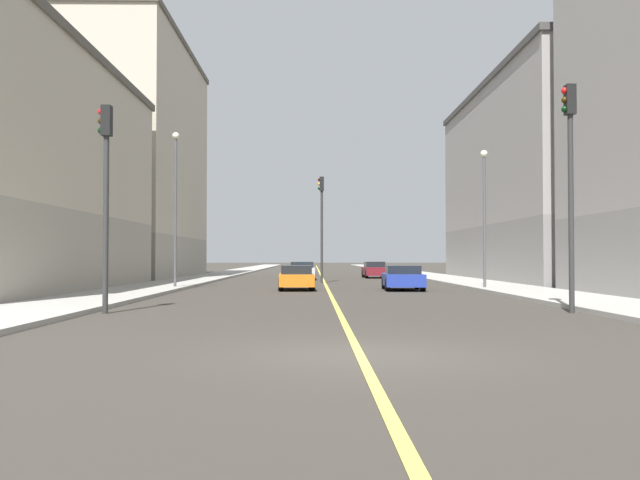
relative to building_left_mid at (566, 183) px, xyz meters
The scene contains 16 objects.
ground_plane 40.33m from the building_left_mid, 115.24° to the right, with size 400.00×400.00×0.00m, color #36312B.
sidewalk_left 16.66m from the building_left_mid, 120.85° to the left, with size 3.72×168.00×0.15m, color #9E9B93.
sidewalk_right 29.96m from the building_left_mid, 153.41° to the left, with size 3.72×168.00×0.15m, color #9E9B93.
lane_center_stripe 22.47m from the building_left_mid, 142.38° to the left, with size 0.16×154.00×0.01m, color #E5D14C.
building_left_mid is the anchor object (origin of this frame).
building_right_midblock 34.88m from the building_left_mid, 166.96° to the left, with size 12.18×21.85×18.85m.
traffic_light_left_near 29.29m from the building_left_mid, 110.20° to the right, with size 0.40×0.32×6.80m.
traffic_light_right_near 36.43m from the building_left_mid, 131.04° to the right, with size 0.40×0.32×6.14m.
traffic_light_median_far 17.70m from the building_left_mid, 168.24° to the right, with size 0.40×0.32×6.84m.
street_lamp_left_near 16.21m from the building_left_mid, 124.46° to the right, with size 0.36×0.36×6.92m.
street_lamp_right_near 27.71m from the building_left_mid, 153.94° to the right, with size 0.36×0.36×7.99m.
car_silver 19.72m from the building_left_mid, behind, with size 1.95×3.92×1.32m.
car_blue 19.60m from the building_left_mid, 135.22° to the right, with size 2.06×4.20×1.24m.
car_maroon 16.01m from the building_left_mid, 149.74° to the left, with size 1.84×4.37×1.30m.
car_teal 24.55m from the building_left_mid, 141.39° to the left, with size 1.86×4.03×1.25m.
car_orange 23.45m from the building_left_mid, 145.20° to the right, with size 1.90×4.12×1.24m.
Camera 1 is at (-0.80, -11.66, 1.65)m, focal length 38.51 mm.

